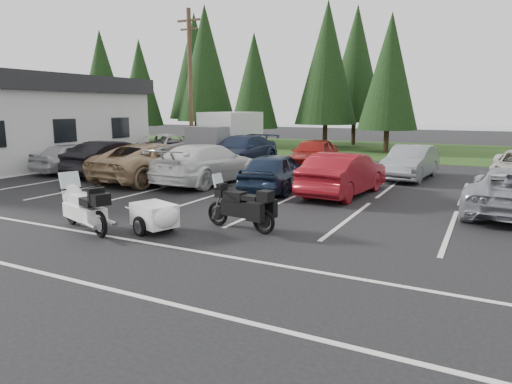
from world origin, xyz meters
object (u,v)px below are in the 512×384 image
object	(u,v)px
car_near_2	(155,162)
car_near_5	(344,174)
car_near_4	(276,172)
adventure_motorcycle	(240,202)
car_near_3	(207,163)
touring_motorcycle	(84,203)
cargo_trailer	(154,218)
car_near_1	(114,158)
car_far_2	(313,154)
utility_pole	(190,82)
car_far_1	(240,151)
car_far_0	(159,148)
box_truck	(223,136)
car_near_0	(76,157)
car_near_6	(512,191)
car_far_3	(411,162)

from	to	relation	value
car_near_2	car_near_5	xyz separation A→B (m)	(8.40, 0.44, -0.04)
car_near_4	adventure_motorcycle	xyz separation A→B (m)	(1.58, -5.65, -0.02)
car_near_3	car_near_5	bearing A→B (deg)	-178.36
touring_motorcycle	cargo_trailer	xyz separation A→B (m)	(1.70, 0.70, -0.36)
car_near_1	car_far_2	size ratio (longest dim) A/B	1.03
utility_pole	car_far_1	xyz separation A→B (m)	(4.50, -1.88, -3.86)
car_near_3	touring_motorcycle	size ratio (longest dim) A/B	2.15
car_near_1	car_far_0	size ratio (longest dim) A/B	0.84
car_far_2	touring_motorcycle	world-z (taller)	car_far_2
car_near_2	car_far_0	xyz separation A→B (m)	(-4.23, 5.53, -0.01)
box_truck	car_near_5	size ratio (longest dim) A/B	1.17
car_near_3	car_near_4	size ratio (longest dim) A/B	1.31
car_near_4	adventure_motorcycle	bearing A→B (deg)	100.09
car_far_1	car_far_2	distance (m)	4.12
touring_motorcycle	car_near_0	bearing A→B (deg)	158.70
box_truck	car_near_6	size ratio (longest dim) A/B	1.10
car_far_3	cargo_trailer	distance (m)	13.17
car_near_0	adventure_motorcycle	distance (m)	13.87
car_near_4	box_truck	bearing A→B (deg)	-53.77
car_near_3	touring_motorcycle	bearing A→B (deg)	101.92
car_near_3	car_near_0	bearing A→B (deg)	3.18
car_near_0	adventure_motorcycle	bearing A→B (deg)	156.86
car_far_0	touring_motorcycle	bearing A→B (deg)	-63.26
utility_pole	car_far_3	xyz separation A→B (m)	(13.52, -2.25, -3.95)
car_near_0	car_near_2	distance (m)	5.22
car_near_2	car_near_3	size ratio (longest dim) A/B	1.04
car_near_4	car_far_0	distance (m)	11.41
car_near_0	car_near_5	xyz separation A→B (m)	(13.60, 0.15, 0.04)
car_near_5	car_near_3	bearing A→B (deg)	5.50
car_far_3	touring_motorcycle	distance (m)	14.46
car_far_1	car_far_2	bearing A→B (deg)	6.58
box_truck	car_near_2	world-z (taller)	box_truck
car_far_0	adventure_motorcycle	world-z (taller)	car_far_0
car_near_6	car_far_1	world-z (taller)	car_far_1
utility_pole	adventure_motorcycle	bearing A→B (deg)	-50.76
car_near_2	car_far_0	distance (m)	6.96
car_far_0	touring_motorcycle	world-z (taller)	car_far_0
car_far_0	utility_pole	bearing A→B (deg)	69.57
car_near_3	utility_pole	bearing A→B (deg)	-49.07
car_near_0	car_near_6	size ratio (longest dim) A/B	0.87
car_near_2	car_far_0	world-z (taller)	car_near_2
box_truck	car_far_1	world-z (taller)	box_truck
car_near_0	car_far_1	distance (m)	8.40
car_near_3	car_far_0	xyz separation A→B (m)	(-6.68, 5.07, -0.01)
car_near_2	car_far_2	xyz separation A→B (m)	(5.03, 6.36, -0.01)
car_far_0	adventure_motorcycle	size ratio (longest dim) A/B	2.46
utility_pole	car_near_2	world-z (taller)	utility_pole
car_near_2	adventure_motorcycle	distance (m)	9.23
adventure_motorcycle	car_near_5	bearing A→B (deg)	88.81
adventure_motorcycle	touring_motorcycle	bearing A→B (deg)	-142.75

